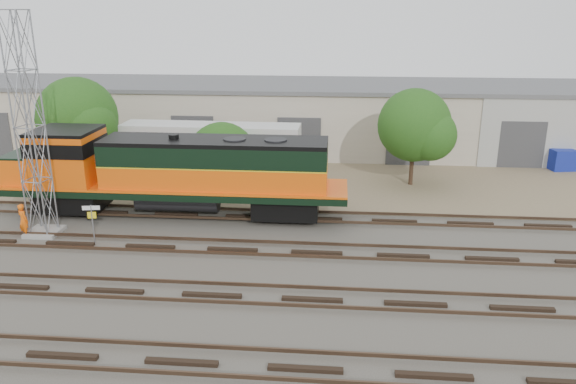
# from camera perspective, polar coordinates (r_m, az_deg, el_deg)

# --- Properties ---
(ground) EXTENTS (140.00, 140.00, 0.00)m
(ground) POSITION_cam_1_polar(r_m,az_deg,el_deg) (25.56, -6.26, -7.32)
(ground) COLOR #47423A
(ground) RESTS_ON ground
(dirt_strip) EXTENTS (80.00, 16.00, 0.02)m
(dirt_strip) POSITION_cam_1_polar(r_m,az_deg,el_deg) (39.46, -2.08, 1.98)
(dirt_strip) COLOR #726047
(dirt_strip) RESTS_ON ground
(tracks) EXTENTS (80.00, 20.40, 0.28)m
(tracks) POSITION_cam_1_polar(r_m,az_deg,el_deg) (22.91, -7.73, -10.31)
(tracks) COLOR black
(tracks) RESTS_ON ground
(warehouse) EXTENTS (58.40, 10.40, 5.30)m
(warehouse) POSITION_cam_1_polar(r_m,az_deg,el_deg) (46.59, -0.84, 7.81)
(warehouse) COLOR beige
(warehouse) RESTS_ON ground
(locomotive) EXTENTS (18.69, 3.28, 4.49)m
(locomotive) POSITION_cam_1_polar(r_m,az_deg,el_deg) (31.14, -11.90, 2.08)
(locomotive) COLOR black
(locomotive) RESTS_ON tracks
(signal_tower) EXTENTS (1.61, 1.61, 10.91)m
(signal_tower) POSITION_cam_1_polar(r_m,az_deg,el_deg) (29.91, -24.71, 5.59)
(signal_tower) COLOR gray
(signal_tower) RESTS_ON ground
(sign_post) EXTENTS (0.82, 0.17, 2.03)m
(sign_post) POSITION_cam_1_polar(r_m,az_deg,el_deg) (28.54, -19.29, -2.43)
(sign_post) COLOR gray
(sign_post) RESTS_ON ground
(worker) EXTENTS (0.75, 0.68, 1.73)m
(worker) POSITION_cam_1_polar(r_m,az_deg,el_deg) (31.06, -25.30, -2.62)
(worker) COLOR #F9600D
(worker) RESTS_ON ground
(semi_trailer) EXTENTS (11.98, 2.65, 3.67)m
(semi_trailer) POSITION_cam_1_polar(r_m,az_deg,el_deg) (38.08, -7.38, 4.82)
(semi_trailer) COLOR silver
(semi_trailer) RESTS_ON ground
(dumpster_blue) EXTENTS (1.83, 1.75, 1.50)m
(dumpster_blue) POSITION_cam_1_polar(r_m,az_deg,el_deg) (44.57, 25.98, 3.00)
(dumpster_blue) COLOR navy
(dumpster_blue) RESTS_ON ground
(tree_west) EXTENTS (5.49, 5.22, 6.84)m
(tree_west) POSITION_cam_1_polar(r_m,az_deg,el_deg) (39.19, -20.36, 6.88)
(tree_west) COLOR #382619
(tree_west) RESTS_ON ground
(tree_mid) EXTENTS (4.68, 4.45, 4.45)m
(tree_mid) POSITION_cam_1_polar(r_m,az_deg,el_deg) (35.95, -6.39, 3.32)
(tree_mid) COLOR #382619
(tree_mid) RESTS_ON ground
(tree_east) EXTENTS (4.88, 4.65, 6.27)m
(tree_east) POSITION_cam_1_polar(r_m,az_deg,el_deg) (36.54, 13.11, 6.39)
(tree_east) COLOR #382619
(tree_east) RESTS_ON ground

